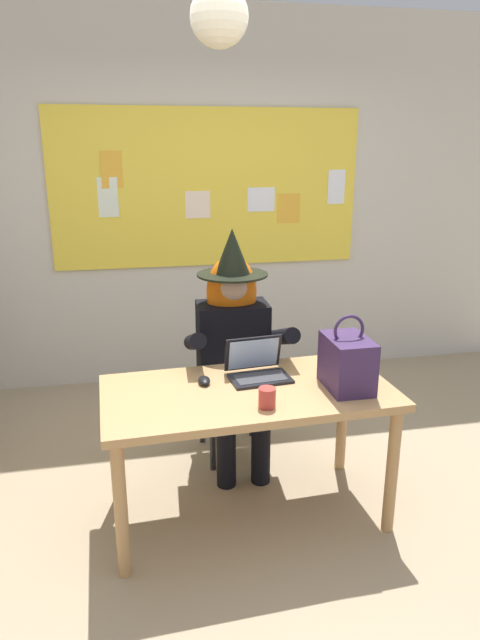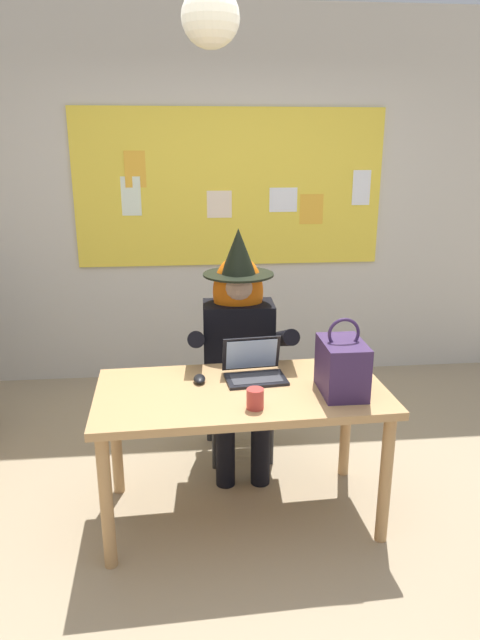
{
  "view_description": "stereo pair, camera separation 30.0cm",
  "coord_description": "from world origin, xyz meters",
  "px_view_note": "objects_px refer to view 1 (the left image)",
  "views": [
    {
      "loc": [
        -0.67,
        -2.41,
        1.87
      ],
      "look_at": [
        -0.08,
        0.4,
        0.98
      ],
      "focal_mm": 31.59,
      "sensor_mm": 36.0,
      "label": 1
    },
    {
      "loc": [
        -0.37,
        -2.46,
        1.87
      ],
      "look_at": [
        -0.08,
        0.4,
        0.98
      ],
      "focal_mm": 31.59,
      "sensor_mm": 36.0,
      "label": 2
    }
  ],
  "objects_px": {
    "coffee_mug": "(267,398)",
    "desk_main": "(248,405)",
    "chair_at_desk": "(230,373)",
    "person_costumed": "(234,336)",
    "handbag": "(347,362)",
    "computer_mouse": "(204,380)",
    "laptop": "(257,368)"
  },
  "relations": [
    {
      "from": "chair_at_desk",
      "to": "handbag",
      "type": "height_order",
      "value": "handbag"
    },
    {
      "from": "handbag",
      "to": "desk_main",
      "type": "bearing_deg",
      "value": 171.06
    },
    {
      "from": "laptop",
      "to": "coffee_mug",
      "type": "relative_size",
      "value": 3.45
    },
    {
      "from": "laptop",
      "to": "handbag",
      "type": "distance_m",
      "value": 0.46
    },
    {
      "from": "person_costumed",
      "to": "coffee_mug",
      "type": "relative_size",
      "value": 14.94
    },
    {
      "from": "person_costumed",
      "to": "coffee_mug",
      "type": "bearing_deg",
      "value": 1.29
    },
    {
      "from": "laptop",
      "to": "desk_main",
      "type": "bearing_deg",
      "value": -124.98
    },
    {
      "from": "chair_at_desk",
      "to": "person_costumed",
      "type": "distance_m",
      "value": 0.31
    },
    {
      "from": "computer_mouse",
      "to": "coffee_mug",
      "type": "xyz_separation_m",
      "value": [
        0.24,
        -0.32,
        0.03
      ]
    },
    {
      "from": "desk_main",
      "to": "handbag",
      "type": "relative_size",
      "value": 3.85
    },
    {
      "from": "desk_main",
      "to": "handbag",
      "type": "xyz_separation_m",
      "value": [
        0.48,
        -0.08,
        0.22
      ]
    },
    {
      "from": "coffee_mug",
      "to": "desk_main",
      "type": "bearing_deg",
      "value": 100.64
    },
    {
      "from": "chair_at_desk",
      "to": "computer_mouse",
      "type": "xyz_separation_m",
      "value": [
        -0.25,
        -0.61,
        0.23
      ]
    },
    {
      "from": "coffee_mug",
      "to": "chair_at_desk",
      "type": "bearing_deg",
      "value": 89.76
    },
    {
      "from": "computer_mouse",
      "to": "handbag",
      "type": "relative_size",
      "value": 0.28
    },
    {
      "from": "chair_at_desk",
      "to": "laptop",
      "type": "height_order",
      "value": "laptop"
    },
    {
      "from": "desk_main",
      "to": "computer_mouse",
      "type": "xyz_separation_m",
      "value": [
        -0.2,
        0.11,
        0.11
      ]
    },
    {
      "from": "laptop",
      "to": "chair_at_desk",
      "type": "bearing_deg",
      "value": 88.01
    },
    {
      "from": "computer_mouse",
      "to": "coffee_mug",
      "type": "height_order",
      "value": "coffee_mug"
    },
    {
      "from": "desk_main",
      "to": "chair_at_desk",
      "type": "height_order",
      "value": "chair_at_desk"
    },
    {
      "from": "handbag",
      "to": "person_costumed",
      "type": "bearing_deg",
      "value": 122.74
    },
    {
      "from": "chair_at_desk",
      "to": "coffee_mug",
      "type": "bearing_deg",
      "value": -3.24
    },
    {
      "from": "chair_at_desk",
      "to": "coffee_mug",
      "type": "height_order",
      "value": "chair_at_desk"
    },
    {
      "from": "person_costumed",
      "to": "computer_mouse",
      "type": "bearing_deg",
      "value": -25.49
    },
    {
      "from": "desk_main",
      "to": "coffee_mug",
      "type": "bearing_deg",
      "value": -79.36
    },
    {
      "from": "chair_at_desk",
      "to": "computer_mouse",
      "type": "distance_m",
      "value": 0.7
    },
    {
      "from": "person_costumed",
      "to": "handbag",
      "type": "distance_m",
      "value": 0.8
    },
    {
      "from": "desk_main",
      "to": "coffee_mug",
      "type": "height_order",
      "value": "coffee_mug"
    },
    {
      "from": "desk_main",
      "to": "person_costumed",
      "type": "height_order",
      "value": "person_costumed"
    },
    {
      "from": "desk_main",
      "to": "chair_at_desk",
      "type": "distance_m",
      "value": 0.73
    },
    {
      "from": "chair_at_desk",
      "to": "person_costumed",
      "type": "xyz_separation_m",
      "value": [
        0.0,
        -0.12,
        0.28
      ]
    },
    {
      "from": "desk_main",
      "to": "computer_mouse",
      "type": "relative_size",
      "value": 14.0
    }
  ]
}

